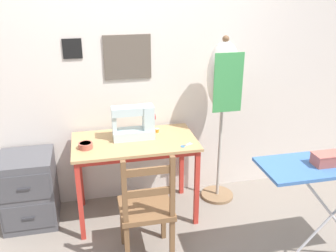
% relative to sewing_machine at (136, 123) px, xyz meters
% --- Properties ---
extents(ground_plane, '(14.00, 14.00, 0.00)m').
position_rel_sewing_machine_xyz_m(ground_plane, '(-0.02, -0.35, -0.89)').
color(ground_plane, gray).
extents(wall_back, '(10.00, 0.07, 2.55)m').
position_rel_sewing_machine_xyz_m(wall_back, '(-0.02, 0.31, 0.39)').
color(wall_back, silver).
rests_on(wall_back, ground_plane).
extents(sewing_table, '(1.07, 0.60, 0.75)m').
position_rel_sewing_machine_xyz_m(sewing_table, '(-0.02, -0.07, -0.23)').
color(sewing_table, tan).
rests_on(sewing_table, ground_plane).
extents(sewing_machine, '(0.38, 0.16, 0.32)m').
position_rel_sewing_machine_xyz_m(sewing_machine, '(0.00, 0.00, 0.00)').
color(sewing_machine, silver).
rests_on(sewing_machine, sewing_table).
extents(fabric_bowl, '(0.12, 0.12, 0.05)m').
position_rel_sewing_machine_xyz_m(fabric_bowl, '(-0.44, -0.13, -0.11)').
color(fabric_bowl, '#B25647').
rests_on(fabric_bowl, sewing_table).
extents(scissors, '(0.11, 0.08, 0.01)m').
position_rel_sewing_machine_xyz_m(scissors, '(0.37, -0.26, -0.13)').
color(scissors, silver).
rests_on(scissors, sewing_table).
extents(thread_spool_near_machine, '(0.04, 0.04, 0.04)m').
position_rel_sewing_machine_xyz_m(thread_spool_near_machine, '(0.20, 0.07, -0.12)').
color(thread_spool_near_machine, orange).
rests_on(thread_spool_near_machine, sewing_table).
extents(wooden_chair, '(0.40, 0.38, 0.92)m').
position_rel_sewing_machine_xyz_m(wooden_chair, '(-0.02, -0.64, -0.45)').
color(wooden_chair, brown).
rests_on(wooden_chair, ground_plane).
extents(filing_cabinet, '(0.45, 0.46, 0.64)m').
position_rel_sewing_machine_xyz_m(filing_cabinet, '(-0.95, 0.05, -0.57)').
color(filing_cabinet, '#4C4C51').
rests_on(filing_cabinet, ground_plane).
extents(dress_form, '(0.32, 0.32, 1.60)m').
position_rel_sewing_machine_xyz_m(dress_form, '(0.81, 0.06, 0.27)').
color(dress_form, '#846647').
rests_on(dress_form, ground_plane).
extents(storage_box, '(0.20, 0.12, 0.08)m').
position_rel_sewing_machine_xyz_m(storage_box, '(1.16, -1.02, 0.03)').
color(storage_box, '#AD564C').
rests_on(storage_box, ironing_board).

